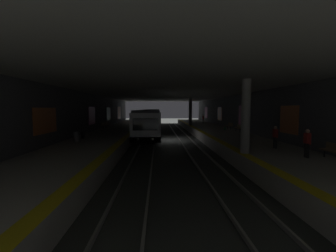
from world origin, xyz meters
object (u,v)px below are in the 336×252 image
Objects in this scene: bench_left_mid at (239,127)px; backpack_on_floor at (225,128)px; pillar_far at (190,111)px; metro_train at (151,119)px; bench_left_far at (230,125)px; bench_right_mid at (107,124)px; person_walking_mid at (275,136)px; trash_bin at (76,137)px; bench_left_near at (336,150)px; suitcase_rolling at (83,135)px; bench_right_near at (104,125)px; person_standing_far at (307,142)px; person_waiting_near at (203,119)px; pillar_near at (246,117)px.

bench_left_mid is 4.25× the size of backpack_on_floor.
metro_train is at bearing 91.70° from pillar_far.
pillar_far is 9.10m from bench_left_far.
bench_right_mid is 1.09× the size of person_walking_mid.
trash_bin reaches higher than backpack_on_floor.
bench_left_near is at bearing -176.69° from backpack_on_floor.
bench_left_near is 27.76m from bench_right_mid.
suitcase_rolling is 1.13× the size of trash_bin.
bench_left_far is at bearing -95.04° from bench_right_near.
person_walking_mid is 3.05m from person_standing_far.
trash_bin is (-18.71, 5.60, -0.55)m from metro_train.
bench_right_mid is at bearing 2.39° from suitcase_rolling.
bench_right_mid is at bearing 67.33° from bench_left_mid.
metro_train reaches higher than bench_left_far.
bench_left_mid is 3.43m from bench_left_far.
bench_left_near is 1.00× the size of bench_left_far.
bench_left_mid is 15.19m from person_waiting_near.
person_walking_mid is 15.33m from trash_bin.
person_standing_far is at bearing -115.99° from pillar_near.
suitcase_rolling reaches higher than bench_left_far.
metro_train reaches higher than person_standing_far.
suitcase_rolling is (-16.53, 5.81, -0.64)m from metro_train.
backpack_on_floor is 0.47× the size of trash_bin.
bench_left_mid is 1.00× the size of bench_right_near.
metro_train is 20.46× the size of bench_right_mid.
bench_left_near is 17.84m from trash_bin.
trash_bin is (5.15, 12.15, -1.85)m from pillar_near.
pillar_far is at bearing 6.98° from person_walking_mid.
bench_right_mid is at bearing 108.04° from pillar_far.
bench_left_far is 17.14m from bench_right_near.
person_standing_far is (-29.31, -0.05, 0.01)m from person_waiting_near.
person_waiting_near reaches higher than bench_right_mid.
person_waiting_near is 27.26m from trash_bin.
trash_bin is (-2.17, -0.21, 0.09)m from suitcase_rolling.
bench_left_near and bench_left_mid have the same top height.
backpack_on_floor is (-8.90, -9.75, -0.77)m from metro_train.
trash_bin is (-11.01, 16.33, -0.10)m from bench_left_far.
person_walking_mid reaches higher than suitcase_rolling.
person_waiting_near is 1.88× the size of trash_bin.
bench_left_mid is 1.06× the size of person_waiting_near.
pillar_far reaches higher than person_waiting_near.
bench_right_mid is 4.25× the size of backpack_on_floor.
bench_left_far is at bearing -125.65° from metro_train.
pillar_far is 13.66m from bench_right_mid.
person_walking_mid is (-11.14, 1.43, 0.31)m from bench_left_mid.
backpack_on_floor is at bearing 140.66° from bench_left_far.
bench_left_far is at bearing 0.00° from bench_left_near.
bench_left_mid is 11.24m from person_walking_mid.
person_standing_far reaches higher than backpack_on_floor.
person_walking_mid is (-22.47, -2.75, -1.44)m from pillar_far.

